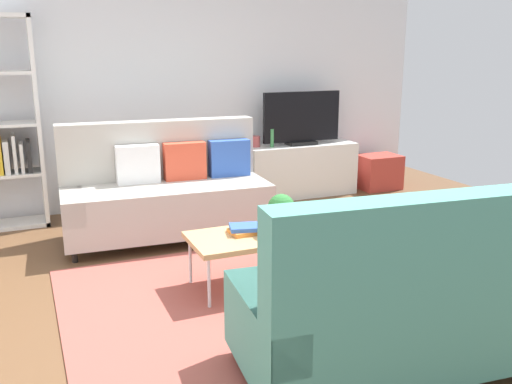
{
  "coord_description": "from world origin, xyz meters",
  "views": [
    {
      "loc": [
        -1.61,
        -3.55,
        1.77
      ],
      "look_at": [
        0.09,
        0.47,
        0.65
      ],
      "focal_mm": 39.12,
      "sensor_mm": 36.0,
      "label": 1
    }
  ],
  "objects_px": {
    "couch_green": "(412,300)",
    "couch_beige": "(166,191)",
    "coffee_table": "(262,237)",
    "vase_0": "(255,141)",
    "bottle_0": "(272,138)",
    "table_book_0": "(246,231)",
    "tv": "(302,119)",
    "storage_trunk": "(379,172)",
    "potted_plant": "(281,213)",
    "tv_console": "(300,170)"
  },
  "relations": [
    {
      "from": "couch_green",
      "to": "couch_beige",
      "type": "bearing_deg",
      "value": 108.47
    },
    {
      "from": "coffee_table",
      "to": "vase_0",
      "type": "distance_m",
      "value": 2.59
    },
    {
      "from": "bottle_0",
      "to": "couch_green",
      "type": "bearing_deg",
      "value": -102.85
    },
    {
      "from": "table_book_0",
      "to": "couch_green",
      "type": "bearing_deg",
      "value": -75.13
    },
    {
      "from": "coffee_table",
      "to": "couch_beige",
      "type": "bearing_deg",
      "value": 105.1
    },
    {
      "from": "tv",
      "to": "vase_0",
      "type": "height_order",
      "value": "tv"
    },
    {
      "from": "tv",
      "to": "vase_0",
      "type": "bearing_deg",
      "value": 173.12
    },
    {
      "from": "couch_green",
      "to": "bottle_0",
      "type": "distance_m",
      "value": 3.82
    },
    {
      "from": "storage_trunk",
      "to": "bottle_0",
      "type": "height_order",
      "value": "bottle_0"
    },
    {
      "from": "couch_beige",
      "to": "potted_plant",
      "type": "relative_size",
      "value": 6.3
    },
    {
      "from": "storage_trunk",
      "to": "potted_plant",
      "type": "distance_m",
      "value": 3.42
    },
    {
      "from": "coffee_table",
      "to": "table_book_0",
      "type": "distance_m",
      "value": 0.13
    },
    {
      "from": "couch_green",
      "to": "vase_0",
      "type": "height_order",
      "value": "couch_green"
    },
    {
      "from": "couch_beige",
      "to": "couch_green",
      "type": "relative_size",
      "value": 0.99
    },
    {
      "from": "couch_green",
      "to": "bottle_0",
      "type": "xyz_separation_m",
      "value": [
        0.85,
        3.72,
        0.31
      ]
    },
    {
      "from": "coffee_table",
      "to": "couch_green",
      "type": "bearing_deg",
      "value": -78.83
    },
    {
      "from": "tv",
      "to": "table_book_0",
      "type": "xyz_separation_m",
      "value": [
        -1.64,
        -2.27,
        -0.52
      ]
    },
    {
      "from": "couch_green",
      "to": "tv",
      "type": "relative_size",
      "value": 1.97
    },
    {
      "from": "couch_green",
      "to": "bottle_0",
      "type": "relative_size",
      "value": 9.17
    },
    {
      "from": "tv",
      "to": "storage_trunk",
      "type": "relative_size",
      "value": 1.92
    },
    {
      "from": "table_book_0",
      "to": "tv_console",
      "type": "bearing_deg",
      "value": 54.36
    },
    {
      "from": "tv",
      "to": "couch_beige",
      "type": "bearing_deg",
      "value": -154.93
    },
    {
      "from": "bottle_0",
      "to": "tv",
      "type": "bearing_deg",
      "value": 2.85
    },
    {
      "from": "tv",
      "to": "bottle_0",
      "type": "distance_m",
      "value": 0.45
    },
    {
      "from": "couch_green",
      "to": "tv_console",
      "type": "distance_m",
      "value": 3.96
    },
    {
      "from": "storage_trunk",
      "to": "vase_0",
      "type": "height_order",
      "value": "vase_0"
    },
    {
      "from": "couch_beige",
      "to": "vase_0",
      "type": "relative_size",
      "value": 15.1
    },
    {
      "from": "tv_console",
      "to": "bottle_0",
      "type": "bearing_deg",
      "value": -174.31
    },
    {
      "from": "storage_trunk",
      "to": "table_book_0",
      "type": "height_order",
      "value": "table_book_0"
    },
    {
      "from": "tv_console",
      "to": "tv",
      "type": "relative_size",
      "value": 1.4
    },
    {
      "from": "tv",
      "to": "potted_plant",
      "type": "height_order",
      "value": "tv"
    },
    {
      "from": "couch_green",
      "to": "bottle_0",
      "type": "bearing_deg",
      "value": 82.47
    },
    {
      "from": "coffee_table",
      "to": "potted_plant",
      "type": "bearing_deg",
      "value": -26.3
    },
    {
      "from": "tv_console",
      "to": "bottle_0",
      "type": "height_order",
      "value": "bottle_0"
    },
    {
      "from": "storage_trunk",
      "to": "bottle_0",
      "type": "xyz_separation_m",
      "value": [
        -1.5,
        0.06,
        0.53
      ]
    },
    {
      "from": "tv",
      "to": "table_book_0",
      "type": "relative_size",
      "value": 4.17
    },
    {
      "from": "couch_beige",
      "to": "coffee_table",
      "type": "relative_size",
      "value": 1.76
    },
    {
      "from": "tv",
      "to": "vase_0",
      "type": "distance_m",
      "value": 0.63
    },
    {
      "from": "couch_beige",
      "to": "coffee_table",
      "type": "xyz_separation_m",
      "value": [
        0.38,
        -1.42,
        -0.06
      ]
    },
    {
      "from": "tv_console",
      "to": "potted_plant",
      "type": "distance_m",
      "value": 2.79
    },
    {
      "from": "couch_beige",
      "to": "bottle_0",
      "type": "bearing_deg",
      "value": -146.98
    },
    {
      "from": "tv_console",
      "to": "coffee_table",
      "type": "bearing_deg",
      "value": -123.2
    },
    {
      "from": "couch_green",
      "to": "storage_trunk",
      "type": "relative_size",
      "value": 3.79
    },
    {
      "from": "bottle_0",
      "to": "coffee_table",
      "type": "bearing_deg",
      "value": -116.15
    },
    {
      "from": "couch_beige",
      "to": "storage_trunk",
      "type": "xyz_separation_m",
      "value": [
        3.01,
        0.82,
        -0.23
      ]
    },
    {
      "from": "tv",
      "to": "coffee_table",
      "type": "bearing_deg",
      "value": -123.43
    },
    {
      "from": "tv_console",
      "to": "table_book_0",
      "type": "relative_size",
      "value": 5.83
    },
    {
      "from": "potted_plant",
      "to": "table_book_0",
      "type": "relative_size",
      "value": 1.28
    },
    {
      "from": "couch_beige",
      "to": "vase_0",
      "type": "bearing_deg",
      "value": -141.14
    },
    {
      "from": "vase_0",
      "to": "bottle_0",
      "type": "bearing_deg",
      "value": -26.76
    }
  ]
}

